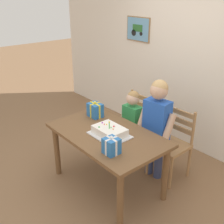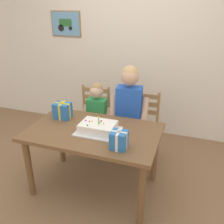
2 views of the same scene
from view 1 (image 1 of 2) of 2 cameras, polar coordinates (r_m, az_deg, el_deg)
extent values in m
plane|color=#846042|center=(3.64, -0.91, -14.69)|extent=(20.00, 20.00, 0.00)
cube|color=silver|center=(4.19, 16.67, 9.47)|extent=(6.40, 0.08, 2.60)
cube|color=olive|center=(4.77, 5.36, 16.52)|extent=(0.51, 0.02, 0.39)
cube|color=#669EC6|center=(4.77, 5.28, 16.52)|extent=(0.48, 0.01, 0.36)
cube|color=#28662D|center=(4.76, 5.24, 16.75)|extent=(0.22, 0.01, 0.11)
cylinder|color=black|center=(4.83, 4.47, 15.89)|extent=(0.10, 0.01, 0.10)
cylinder|color=black|center=(4.71, 5.95, 15.63)|extent=(0.06, 0.01, 0.06)
cube|color=brown|center=(3.24, -0.99, -4.64)|extent=(1.39, 0.85, 0.04)
cylinder|color=brown|center=(3.72, -11.23, -7.75)|extent=(0.07, 0.07, 0.70)
cylinder|color=brown|center=(2.89, 1.68, -17.82)|extent=(0.07, 0.07, 0.70)
cylinder|color=brown|center=(4.03, -2.74, -4.57)|extent=(0.07, 0.07, 0.70)
cylinder|color=brown|center=(3.29, 10.86, -12.36)|extent=(0.07, 0.07, 0.70)
cube|color=silver|center=(3.18, -0.48, -4.72)|extent=(0.44, 0.34, 0.01)
cube|color=white|center=(3.16, -0.48, -3.90)|extent=(0.36, 0.26, 0.09)
cylinder|color=#56C666|center=(3.10, -0.55, -2.82)|extent=(0.01, 0.01, 0.07)
sphere|color=yellow|center=(3.08, -0.56, -2.07)|extent=(0.02, 0.02, 0.02)
sphere|color=yellow|center=(3.19, -1.08, -2.56)|extent=(0.01, 0.01, 0.01)
sphere|color=orange|center=(3.09, 0.24, -3.51)|extent=(0.01, 0.01, 0.01)
sphere|color=green|center=(3.13, -0.20, -3.13)|extent=(0.01, 0.01, 0.01)
sphere|color=red|center=(3.20, -1.60, -2.51)|extent=(0.01, 0.01, 0.01)
sphere|color=green|center=(3.14, -2.66, -3.08)|extent=(0.02, 0.02, 0.02)
sphere|color=purple|center=(3.23, -2.01, -2.20)|extent=(0.02, 0.02, 0.02)
sphere|color=red|center=(3.15, 0.38, -2.95)|extent=(0.02, 0.02, 0.02)
cube|color=#286BB7|center=(2.82, -0.12, -6.97)|extent=(0.15, 0.14, 0.17)
cube|color=white|center=(2.82, -0.12, -6.97)|extent=(0.15, 0.02, 0.17)
cube|color=white|center=(2.82, -0.12, -6.97)|extent=(0.02, 0.15, 0.17)
sphere|color=white|center=(2.77, -0.12, -5.22)|extent=(0.04, 0.04, 0.04)
cube|color=#286BB7|center=(3.61, -3.46, 0.38)|extent=(0.19, 0.14, 0.18)
cube|color=yellow|center=(3.61, -3.46, 0.38)|extent=(0.19, 0.02, 0.19)
cube|color=yellow|center=(3.61, -3.46, 0.38)|extent=(0.02, 0.15, 0.19)
sphere|color=yellow|center=(3.57, -3.50, 1.93)|extent=(0.04, 0.04, 0.04)
cube|color=#A87A4C|center=(4.04, 4.00, -3.01)|extent=(0.43, 0.43, 0.04)
cylinder|color=#A87A4C|center=(3.92, 3.95, -7.86)|extent=(0.04, 0.04, 0.43)
cylinder|color=#A87A4C|center=(4.15, 0.18, -5.82)|extent=(0.04, 0.04, 0.43)
cylinder|color=#A87A4C|center=(4.16, 7.63, -5.97)|extent=(0.04, 0.04, 0.43)
cylinder|color=#A87A4C|center=(4.38, 3.87, -4.16)|extent=(0.04, 0.04, 0.43)
cylinder|color=#A87A4C|center=(3.95, 8.00, 0.09)|extent=(0.04, 0.04, 0.45)
cylinder|color=#A87A4C|center=(4.18, 4.05, 1.65)|extent=(0.04, 0.04, 0.45)
cube|color=#A87A4C|center=(4.09, 5.93, 0.02)|extent=(0.36, 0.04, 0.06)
cube|color=#A87A4C|center=(4.04, 6.00, 1.48)|extent=(0.36, 0.04, 0.06)
cube|color=#A87A4C|center=(4.00, 6.07, 2.97)|extent=(0.36, 0.04, 0.06)
cube|color=#A87A4C|center=(3.63, 11.70, -6.77)|extent=(0.43, 0.43, 0.04)
cylinder|color=#A87A4C|center=(3.54, 11.93, -12.26)|extent=(0.04, 0.04, 0.43)
cylinder|color=#A87A4C|center=(3.73, 7.25, -9.82)|extent=(0.04, 0.04, 0.43)
cylinder|color=#A87A4C|center=(3.81, 15.47, -9.83)|extent=(0.04, 0.04, 0.43)
cylinder|color=#A87A4C|center=(3.98, 10.94, -7.71)|extent=(0.04, 0.04, 0.43)
cylinder|color=#A87A4C|center=(3.57, 16.31, -3.39)|extent=(0.04, 0.04, 0.45)
cylinder|color=#A87A4C|center=(3.76, 11.50, -1.46)|extent=(0.04, 0.04, 0.45)
cube|color=#A87A4C|center=(3.69, 13.74, -3.34)|extent=(0.36, 0.03, 0.06)
cube|color=#A87A4C|center=(3.64, 13.91, -1.77)|extent=(0.36, 0.03, 0.06)
cube|color=#A87A4C|center=(3.59, 14.09, -0.15)|extent=(0.36, 0.03, 0.06)
cylinder|color=#38426B|center=(3.68, 9.48, -9.82)|extent=(0.11, 0.11, 0.50)
cylinder|color=#38426B|center=(3.75, 7.73, -9.05)|extent=(0.11, 0.11, 0.50)
cube|color=blue|center=(3.46, 9.13, -2.05)|extent=(0.32, 0.22, 0.57)
cylinder|color=tan|center=(3.34, 11.45, -3.55)|extent=(0.11, 0.24, 0.38)
cylinder|color=tan|center=(3.54, 6.19, -1.57)|extent=(0.11, 0.24, 0.38)
sphere|color=tan|center=(3.30, 9.59, 4.36)|extent=(0.21, 0.21, 0.21)
sphere|color=tan|center=(3.30, 9.72, 4.83)|extent=(0.20, 0.20, 0.20)
cylinder|color=#38426B|center=(3.95, 4.53, -7.82)|extent=(0.09, 0.09, 0.40)
cylinder|color=#38426B|center=(4.02, 3.38, -7.20)|extent=(0.09, 0.09, 0.40)
cube|color=#2D934C|center=(3.78, 4.13, -1.97)|extent=(0.25, 0.16, 0.46)
cylinder|color=#E0B293|center=(3.67, 5.54, -3.11)|extent=(0.07, 0.19, 0.30)
cylinder|color=#E0B293|center=(3.87, 2.14, -1.55)|extent=(0.07, 0.19, 0.30)
sphere|color=#E0B293|center=(3.65, 4.28, 2.76)|extent=(0.17, 0.17, 0.17)
sphere|color=#A87F4C|center=(3.65, 4.40, 3.11)|extent=(0.16, 0.16, 0.16)
camera|label=2|loc=(1.34, -53.00, 1.67)|focal=39.86mm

